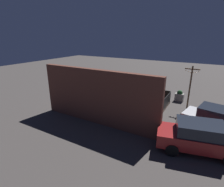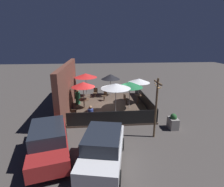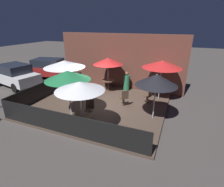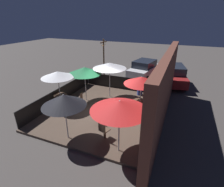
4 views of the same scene
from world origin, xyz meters
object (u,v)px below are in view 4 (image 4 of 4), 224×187
object	(u,v)px
patio_umbrella_3	(110,66)
patio_chair_1	(104,130)
patron_0	(140,88)
dining_table_1	(60,97)
patron_1	(146,116)
parked_car_0	(144,69)
patio_chair_2	(156,91)
light_post	(104,58)
patio_umbrella_0	(141,80)
patio_umbrella_1	(57,74)
dining_table_0	(140,104)
patio_umbrella_5	(119,106)
parked_car_1	(173,75)
patio_umbrella_4	(64,100)
planter_box	(84,76)
patio_chair_3	(98,113)
patio_chair_0	(80,99)
patio_umbrella_2	(85,71)

from	to	relation	value
patio_umbrella_3	patio_chair_1	distance (m)	4.90
patron_0	dining_table_1	bearing A→B (deg)	-55.23
patron_1	parked_car_0	distance (m)	8.13
patio_chair_2	light_post	world-z (taller)	light_post
patio_chair_1	patron_1	bearing A→B (deg)	-22.80
patio_umbrella_0	patio_chair_1	distance (m)	3.37
patio_umbrella_1	dining_table_0	world-z (taller)	patio_umbrella_1
patio_umbrella_5	patio_chair_2	distance (m)	5.99
patio_umbrella_1	parked_car_1	distance (m)	9.30
patio_umbrella_0	dining_table_0	size ratio (longest dim) A/B	2.56
dining_table_0	parked_car_1	size ratio (longest dim) A/B	0.20
patio_umbrella_0	dining_table_0	distance (m)	1.41
patron_1	parked_car_0	world-z (taller)	parked_car_0
patio_umbrella_4	patio_chair_2	world-z (taller)	patio_umbrella_4
dining_table_0	patio_umbrella_3	bearing A→B (deg)	-120.69
planter_box	light_post	xyz separation A→B (m)	(-0.90, 1.55, 1.54)
patio_chair_3	planter_box	world-z (taller)	patio_chair_3
patio_chair_2	patio_umbrella_4	bearing A→B (deg)	-15.36
patio_chair_1	light_post	bearing A→B (deg)	42.48
patio_chair_0	patio_chair_2	size ratio (longest dim) A/B	1.01
patron_0	patio_umbrella_2	bearing A→B (deg)	-59.99
patio_chair_0	patio_chair_1	bearing A→B (deg)	124.53
patron_0	parked_car_1	world-z (taller)	parked_car_1
patio_umbrella_5	parked_car_1	distance (m)	9.53
patio_chair_3	parked_car_0	xyz separation A→B (m)	(-8.54, 0.48, 0.21)
patio_chair_0	patio_umbrella_5	bearing A→B (deg)	127.46
patio_umbrella_3	patio_chair_0	world-z (taller)	patio_umbrella_3
patron_0	dining_table_0	bearing A→B (deg)	8.05
planter_box	parked_car_0	bearing A→B (deg)	122.69
patio_umbrella_1	patron_0	world-z (taller)	patio_umbrella_1
parked_car_0	patio_umbrella_5	bearing A→B (deg)	18.62
patio_chair_2	patron_0	distance (m)	1.13
patron_0	parked_car_0	xyz separation A→B (m)	(-4.24, -0.68, 0.21)
patio_chair_0	patio_chair_3	bearing A→B (deg)	133.14
dining_table_1	patron_0	xyz separation A→B (m)	(-3.49, 4.15, -0.06)
patio_chair_2	parked_car_0	world-z (taller)	parked_car_0
patio_umbrella_2	patio_umbrella_5	size ratio (longest dim) A/B	0.98
patio_umbrella_3	patio_umbrella_5	bearing A→B (deg)	26.89
patio_chair_2	parked_car_1	world-z (taller)	parked_car_1
patio_umbrella_0	patio_chair_2	size ratio (longest dim) A/B	2.43
parked_car_1	patio_chair_2	bearing A→B (deg)	-25.41
patio_umbrella_3	patron_1	bearing A→B (deg)	50.36
patio_chair_1	parked_car_1	distance (m)	9.16
patio_chair_2	patio_umbrella_5	bearing A→B (deg)	6.38
patron_1	light_post	world-z (taller)	light_post
dining_table_0	patio_umbrella_5	bearing A→B (deg)	-0.63
patio_umbrella_3	patio_umbrella_5	distance (m)	5.36
patio_umbrella_2	patio_umbrella_3	xyz separation A→B (m)	(-1.07, 1.25, 0.18)
patio_umbrella_2	dining_table_1	distance (m)	2.21
dining_table_0	patio_chair_1	world-z (taller)	patio_chair_1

